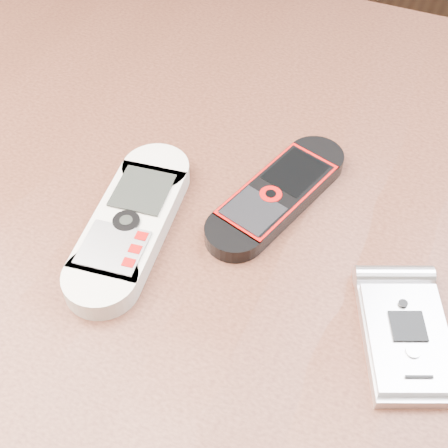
{
  "coord_description": "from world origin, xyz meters",
  "views": [
    {
      "loc": [
        0.13,
        -0.3,
        1.14
      ],
      "look_at": [
        0.01,
        0.0,
        0.76
      ],
      "focal_mm": 50.0,
      "sensor_mm": 36.0,
      "label": 1
    }
  ],
  "objects_px": {
    "nokia_white": "(131,223)",
    "nokia_black_red": "(277,194)",
    "table": "(219,302)",
    "motorola_razr": "(406,336)"
  },
  "relations": [
    {
      "from": "table",
      "to": "nokia_black_red",
      "type": "bearing_deg",
      "value": 56.74
    },
    {
      "from": "motorola_razr",
      "to": "table",
      "type": "bearing_deg",
      "value": 142.03
    },
    {
      "from": "nokia_black_red",
      "to": "motorola_razr",
      "type": "bearing_deg",
      "value": -18.58
    },
    {
      "from": "table",
      "to": "nokia_white",
      "type": "distance_m",
      "value": 0.14
    },
    {
      "from": "nokia_white",
      "to": "motorola_razr",
      "type": "bearing_deg",
      "value": -11.13
    },
    {
      "from": "nokia_black_red",
      "to": "table",
      "type": "bearing_deg",
      "value": -106.14
    },
    {
      "from": "table",
      "to": "motorola_razr",
      "type": "distance_m",
      "value": 0.2
    },
    {
      "from": "table",
      "to": "nokia_black_red",
      "type": "relative_size",
      "value": 7.44
    },
    {
      "from": "nokia_white",
      "to": "nokia_black_red",
      "type": "height_order",
      "value": "nokia_white"
    },
    {
      "from": "nokia_white",
      "to": "nokia_black_red",
      "type": "bearing_deg",
      "value": 31.4
    }
  ]
}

